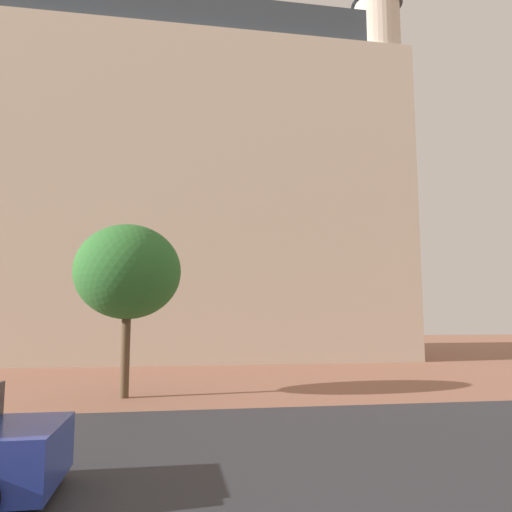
% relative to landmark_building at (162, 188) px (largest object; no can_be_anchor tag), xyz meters
% --- Properties ---
extents(ground_plane, '(120.00, 120.00, 0.00)m').
position_rel_landmark_building_xyz_m(ground_plane, '(2.78, -23.02, -11.18)').
color(ground_plane, '#93604C').
extents(street_asphalt_strip, '(120.00, 8.65, 0.00)m').
position_rel_landmark_building_xyz_m(street_asphalt_strip, '(2.78, -24.42, -11.18)').
color(street_asphalt_strip, '#2D2D33').
rests_on(street_asphalt_strip, ground_plane).
extents(landmark_building, '(29.12, 15.45, 40.53)m').
position_rel_landmark_building_xyz_m(landmark_building, '(0.00, 0.00, 0.00)').
color(landmark_building, beige).
rests_on(landmark_building, ground_plane).
extents(tree_curb_far, '(3.28, 3.28, 5.31)m').
position_rel_landmark_building_xyz_m(tree_curb_far, '(-0.57, -17.71, -7.36)').
color(tree_curb_far, brown).
rests_on(tree_curb_far, ground_plane).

